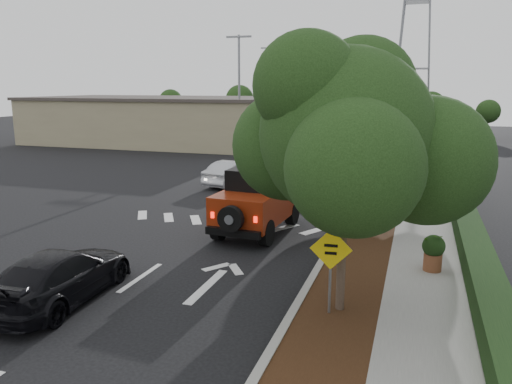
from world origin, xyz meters
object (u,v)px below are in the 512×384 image
at_px(red_jeep, 260,199).
at_px(silver_suv_ahead, 332,181).
at_px(speed_hump_sign, 331,260).
at_px(black_suv_oncoming, 60,276).

height_order(red_jeep, silver_suv_ahead, red_jeep).
bearing_deg(silver_suv_ahead, speed_hump_sign, -57.77).
bearing_deg(black_suv_oncoming, speed_hump_sign, -172.94).
height_order(silver_suv_ahead, speed_hump_sign, speed_hump_sign).
relative_size(silver_suv_ahead, speed_hump_sign, 2.30).
bearing_deg(red_jeep, silver_suv_ahead, 82.06).
relative_size(silver_suv_ahead, black_suv_oncoming, 1.04).
bearing_deg(speed_hump_sign, red_jeep, 114.91).
relative_size(red_jeep, speed_hump_sign, 2.30).
height_order(red_jeep, black_suv_oncoming, red_jeep).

